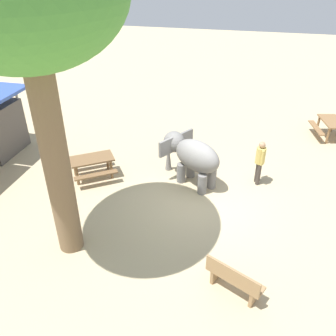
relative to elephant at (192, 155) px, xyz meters
The scene contains 6 objects.
ground_plane 1.53m from the elephant, 158.23° to the right, with size 60.00×60.00×0.00m, color tan.
elephant is the anchor object (origin of this frame).
person_handler 2.33m from the elephant, 78.95° to the right, with size 0.49×0.32×1.62m.
wooden_bench 4.90m from the elephant, 158.01° to the right, with size 0.98×1.43×0.88m.
picnic_table_near 7.22m from the elephant, 47.34° to the right, with size 1.78×1.77×0.78m.
picnic_table_far 3.54m from the elephant, 98.39° to the left, with size 2.07×2.07×0.78m.
Camera 1 is at (-9.33, -1.23, 6.97)m, focal length 37.68 mm.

